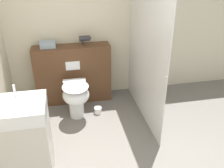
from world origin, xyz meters
TOP-DOWN VIEW (x-y plane):
  - wall_back at (0.00, 2.34)m, footprint 8.00×0.06m
  - partition_panel at (-0.35, 2.13)m, footprint 1.22×0.30m
  - shower_glass at (0.65, 1.51)m, footprint 0.04×1.60m
  - toilet at (-0.36, 1.59)m, footprint 0.39×0.53m
  - sink_vanity at (-0.99, 0.56)m, footprint 0.59×0.48m
  - hair_drier at (-0.13, 2.16)m, footprint 0.20×0.08m
  - folded_towel at (-0.70, 2.15)m, footprint 0.23×0.20m
  - spare_toilet_roll at (-0.03, 1.63)m, footprint 0.11×0.11m

SIDE VIEW (x-z plane):
  - spare_toilet_roll at x=-0.03m, z-range 0.00..0.10m
  - toilet at x=-0.36m, z-range 0.09..0.65m
  - sink_vanity at x=-0.99m, z-range -0.07..1.02m
  - partition_panel at x=-0.35m, z-range 0.00..0.96m
  - folded_towel at x=-0.70m, z-range 0.96..1.05m
  - shower_glass at x=0.65m, z-range 0.00..2.07m
  - hair_drier at x=-0.13m, z-range 0.99..1.14m
  - wall_back at x=0.00m, z-range 0.00..2.50m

